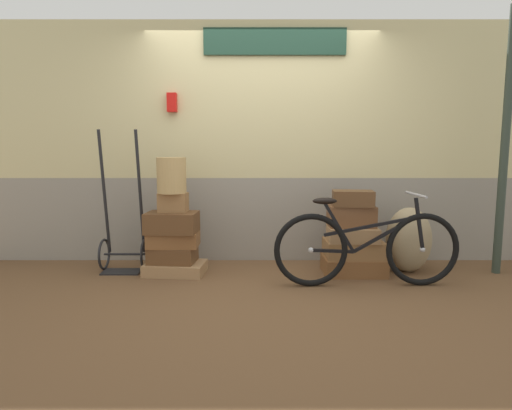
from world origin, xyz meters
name	(u,v)px	position (x,y,z in m)	size (l,w,h in m)	color
ground	(264,283)	(0.00, 0.00, -0.03)	(8.77, 5.20, 0.06)	brown
station_building	(264,144)	(0.01, 0.85, 1.31)	(6.77, 0.74, 2.61)	gray
suitcase_0	(176,268)	(-0.88, 0.21, 0.06)	(0.59, 0.38, 0.11)	#9E754C
suitcase_1	(174,254)	(-0.91, 0.24, 0.19)	(0.45, 0.33, 0.16)	brown
suitcase_2	(175,239)	(-0.90, 0.25, 0.35)	(0.50, 0.33, 0.15)	brown
suitcase_3	(173,222)	(-0.90, 0.21, 0.52)	(0.50, 0.34, 0.20)	brown
suitcase_4	(174,202)	(-0.89, 0.24, 0.72)	(0.28, 0.19, 0.19)	olive
suitcase_5	(354,265)	(0.92, 0.23, 0.09)	(0.60, 0.44, 0.17)	brown
suitcase_6	(354,248)	(0.92, 0.24, 0.25)	(0.57, 0.41, 0.17)	olive
suitcase_7	(353,234)	(0.90, 0.20, 0.41)	(0.48, 0.35, 0.14)	#9E754C
suitcase_8	(352,216)	(0.89, 0.25, 0.58)	(0.45, 0.30, 0.21)	brown
suitcase_9	(354,198)	(0.89, 0.21, 0.77)	(0.39, 0.26, 0.15)	brown
wicker_basket	(172,175)	(-0.90, 0.23, 0.99)	(0.29, 0.29, 0.35)	tan
luggage_trolley	(125,240)	(-1.44, 0.35, 0.31)	(0.45, 0.38, 1.44)	black
burlap_sack	(409,240)	(1.49, 0.29, 0.33)	(0.46, 0.39, 0.66)	#9E8966
bicycle	(367,248)	(0.94, -0.18, 0.36)	(1.70, 0.46, 0.86)	black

